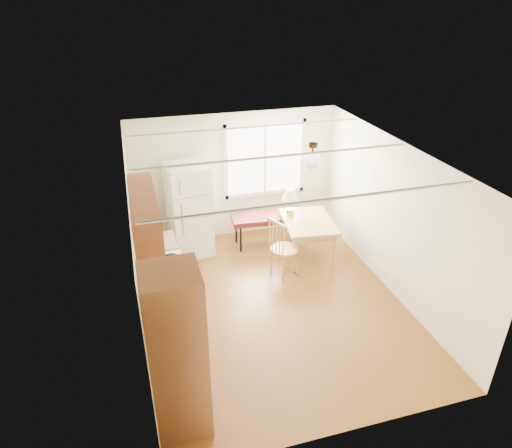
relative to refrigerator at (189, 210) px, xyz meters
name	(u,v)px	position (x,y,z in m)	size (l,w,h in m)	color
room_shell	(275,236)	(1.00, -2.01, 0.37)	(4.60, 5.60, 2.62)	#5F3613
kitchen_run	(165,303)	(-0.72, -2.64, -0.04)	(0.65, 3.40, 2.20)	brown
window_unit	(265,159)	(1.60, 0.47, 0.67)	(1.64, 0.05, 1.51)	white
pendant_light	(312,160)	(1.70, -1.61, 1.36)	(0.26, 0.26, 0.40)	black
refrigerator	(189,210)	(0.00, 0.00, 0.00)	(0.81, 0.81, 1.75)	white
bench	(266,219)	(1.46, -0.10, -0.33)	(1.36, 0.60, 0.61)	#571414
dining_table	(308,225)	(2.07, -0.74, -0.25)	(1.02, 1.27, 0.73)	#B28944
chair	(280,244)	(1.35, -1.26, -0.25)	(0.54, 0.53, 1.10)	#B28944
table_lamp	(290,196)	(1.83, -0.42, 0.23)	(0.30, 0.30, 0.52)	gold
coffee_maker	(166,305)	(-0.72, -2.93, 0.15)	(0.23, 0.27, 0.34)	black
kettle	(163,308)	(-0.77, -2.93, 0.11)	(0.10, 0.10, 0.20)	red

